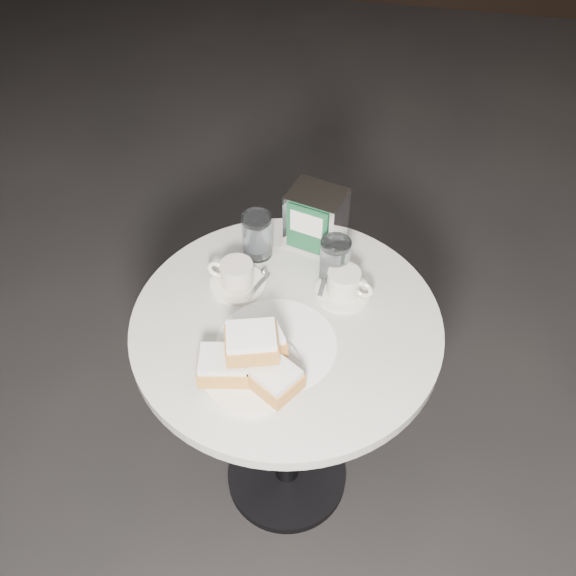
# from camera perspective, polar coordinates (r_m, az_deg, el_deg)

# --- Properties ---
(ground) EXTENTS (7.00, 7.00, 0.00)m
(ground) POSITION_cam_1_polar(r_m,az_deg,el_deg) (2.06, -0.11, -16.42)
(ground) COLOR black
(ground) RESTS_ON ground
(cafe_table) EXTENTS (0.70, 0.70, 0.74)m
(cafe_table) POSITION_cam_1_polar(r_m,az_deg,el_deg) (1.59, -0.14, -7.51)
(cafe_table) COLOR black
(cafe_table) RESTS_ON ground
(sugar_spill) EXTENTS (0.27, 0.27, 0.00)m
(sugar_spill) POSITION_cam_1_polar(r_m,az_deg,el_deg) (1.39, -1.04, -5.00)
(sugar_spill) COLOR white
(sugar_spill) RESTS_ON cafe_table
(beignet_plate) EXTENTS (0.23, 0.23, 0.13)m
(beignet_plate) POSITION_cam_1_polar(r_m,az_deg,el_deg) (1.31, -3.27, -6.46)
(beignet_plate) COLOR silver
(beignet_plate) RESTS_ON cafe_table
(coffee_cup_left) EXTENTS (0.14, 0.14, 0.07)m
(coffee_cup_left) POSITION_cam_1_polar(r_m,az_deg,el_deg) (1.49, -4.59, 1.06)
(coffee_cup_left) COLOR white
(coffee_cup_left) RESTS_ON cafe_table
(coffee_cup_right) EXTENTS (0.16, 0.16, 0.07)m
(coffee_cup_right) POSITION_cam_1_polar(r_m,az_deg,el_deg) (1.47, 5.01, 0.29)
(coffee_cup_right) COLOR silver
(coffee_cup_right) RESTS_ON cafe_table
(water_glass_left) EXTENTS (0.09, 0.09, 0.12)m
(water_glass_left) POSITION_cam_1_polar(r_m,az_deg,el_deg) (1.55, -2.76, 4.64)
(water_glass_left) COLOR silver
(water_glass_left) RESTS_ON cafe_table
(water_glass_right) EXTENTS (0.07, 0.07, 0.11)m
(water_glass_right) POSITION_cam_1_polar(r_m,az_deg,el_deg) (1.49, 4.19, 2.42)
(water_glass_right) COLOR white
(water_glass_right) RESTS_ON cafe_table
(napkin_dispenser) EXTENTS (0.15, 0.14, 0.15)m
(napkin_dispenser) POSITION_cam_1_polar(r_m,az_deg,el_deg) (1.57, 2.49, 6.19)
(napkin_dispenser) COLOR white
(napkin_dispenser) RESTS_ON cafe_table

